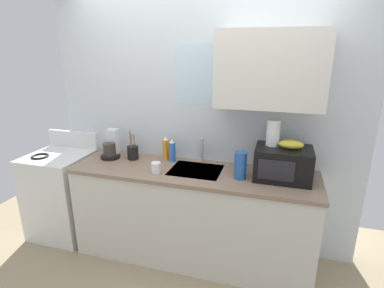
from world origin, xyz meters
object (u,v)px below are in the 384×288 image
object	(u,v)px
stove_range	(63,193)
mug_white	(156,168)
coffee_maker	(111,147)
dish_soap_bottle_blue	(172,151)
cereal_canister	(240,165)
microwave	(283,163)
utensil_crock	(133,152)
dish_soap_bottle_orange	(166,148)
banana_bunch	(291,145)
paper_towel_roll	(273,133)

from	to	relation	value
stove_range	mug_white	bearing A→B (deg)	-7.01
coffee_maker	mug_white	xyz separation A→B (m)	(0.59, -0.25, -0.06)
dish_soap_bottle_blue	cereal_canister	xyz separation A→B (m)	(0.69, -0.22, 0.01)
stove_range	microwave	distance (m)	2.31
utensil_crock	dish_soap_bottle_orange	bearing A→B (deg)	16.20
dish_soap_bottle_orange	cereal_canister	size ratio (longest dim) A/B	1.01
stove_range	cereal_canister	size ratio (longest dim) A/B	4.66
cereal_canister	mug_white	distance (m)	0.74
stove_range	banana_bunch	size ratio (longest dim) A/B	5.40
banana_bunch	utensil_crock	world-z (taller)	banana_bunch
paper_towel_roll	cereal_canister	world-z (taller)	paper_towel_roll
microwave	cereal_canister	size ratio (longest dim) A/B	1.98
banana_bunch	utensil_crock	distance (m)	1.49
banana_bunch	stove_range	bearing A→B (deg)	-178.83
dish_soap_bottle_orange	utensil_crock	world-z (taller)	utensil_crock
dish_soap_bottle_orange	mug_white	distance (m)	0.36
dish_soap_bottle_blue	coffee_maker	bearing A→B (deg)	-174.39
mug_white	utensil_crock	size ratio (longest dim) A/B	0.33
cereal_canister	banana_bunch	bearing A→B (deg)	14.38
microwave	coffee_maker	world-z (taller)	coffee_maker
mug_white	utensil_crock	bearing A→B (deg)	143.94
stove_range	microwave	bearing A→B (deg)	1.15
microwave	cereal_canister	xyz separation A→B (m)	(-0.34, -0.10, -0.02)
stove_range	cereal_canister	bearing A→B (deg)	-1.62
coffee_maker	utensil_crock	bearing A→B (deg)	2.85
coffee_maker	paper_towel_roll	bearing A→B (deg)	-0.31
stove_range	mug_white	world-z (taller)	stove_range
microwave	paper_towel_roll	bearing A→B (deg)	152.62
microwave	mug_white	world-z (taller)	microwave
dish_soap_bottle_blue	mug_white	bearing A→B (deg)	-97.36
stove_range	paper_towel_roll	world-z (taller)	paper_towel_roll
stove_range	dish_soap_bottle_orange	size ratio (longest dim) A/B	4.61
microwave	utensil_crock	world-z (taller)	utensil_crock
mug_white	microwave	bearing A→B (deg)	10.02
utensil_crock	dish_soap_bottle_blue	bearing A→B (deg)	7.19
paper_towel_roll	utensil_crock	xyz separation A→B (m)	(-1.32, 0.02, -0.31)
banana_bunch	paper_towel_roll	bearing A→B (deg)	161.57
banana_bunch	cereal_canister	world-z (taller)	banana_bunch
stove_range	utensil_crock	xyz separation A→B (m)	(0.81, 0.12, 0.51)
banana_bunch	mug_white	size ratio (longest dim) A/B	2.11
microwave	utensil_crock	bearing A→B (deg)	177.13
banana_bunch	dish_soap_bottle_blue	bearing A→B (deg)	173.65
coffee_maker	dish_soap_bottle_blue	xyz separation A→B (m)	(0.63, 0.06, 0.00)
dish_soap_bottle_blue	dish_soap_bottle_orange	xyz separation A→B (m)	(-0.08, 0.04, 0.00)
cereal_canister	paper_towel_roll	bearing A→B (deg)	32.01
microwave	mug_white	size ratio (longest dim) A/B	4.84
microwave	cereal_canister	world-z (taller)	microwave
stove_range	coffee_maker	bearing A→B (deg)	10.24
dish_soap_bottle_blue	mug_white	size ratio (longest dim) A/B	2.36
paper_towel_roll	cereal_canister	bearing A→B (deg)	-147.99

